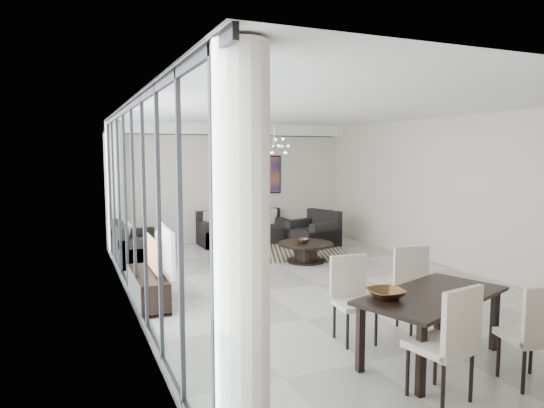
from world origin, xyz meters
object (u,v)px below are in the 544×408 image
coffee_table (306,251)px  dining_table (432,302)px  sofa_main (243,232)px  television (158,250)px  tv_console (148,288)px

coffee_table → dining_table: dining_table is taller
coffee_table → dining_table: bearing=-101.1°
sofa_main → dining_table: 7.19m
sofa_main → coffee_table: bearing=-79.3°
coffee_table → television: (-3.22, -1.55, 0.56)m
coffee_table → dining_table: 4.83m
sofa_main → television: bearing=-124.6°
sofa_main → television: (-2.75, -4.00, 0.52)m
tv_console → dining_table: dining_table is taller
tv_console → television: size_ratio=1.25×
coffee_table → sofa_main: bearing=100.7°
coffee_table → television: size_ratio=0.96×
sofa_main → dining_table: sofa_main is taller
tv_console → dining_table: bearing=-52.4°
television → dining_table: television is taller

